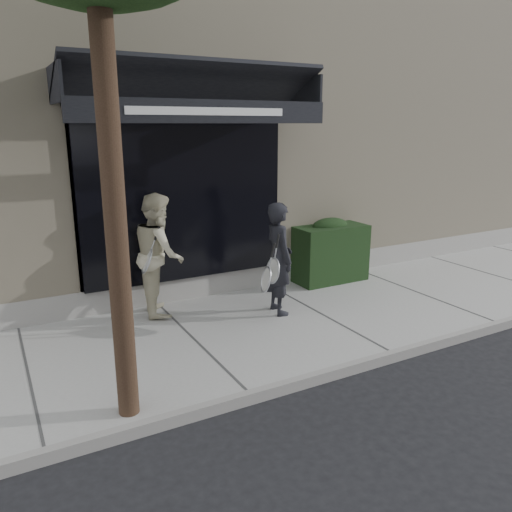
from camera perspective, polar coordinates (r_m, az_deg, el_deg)
ground at (r=7.62m, az=7.15°, el=-7.24°), size 80.00×80.00×0.00m
sidewalk at (r=7.60m, az=7.16°, el=-6.82°), size 20.00×3.00×0.12m
curb at (r=6.51m, az=15.28°, el=-10.97°), size 20.00×0.10×0.14m
building_facade at (r=11.44m, az=-7.49°, el=14.14°), size 14.30×8.04×5.64m
hedge at (r=9.00m, az=8.34°, el=0.58°), size 1.30×0.70×1.14m
pedestrian_front at (r=7.28m, az=2.61°, el=-0.32°), size 0.76×0.85×1.66m
pedestrian_back at (r=7.42m, az=-11.02°, el=0.23°), size 0.84×0.99×1.79m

